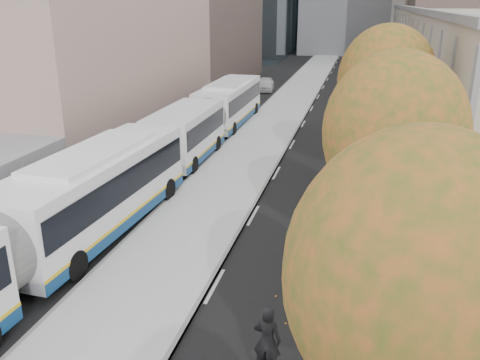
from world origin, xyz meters
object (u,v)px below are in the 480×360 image
(bus_far, at_px, (213,114))
(cyclist, at_px, (267,360))
(bus_shelter, at_px, (468,269))
(distant_car, at_px, (265,84))
(bus_near, at_px, (25,236))

(bus_far, distance_m, cyclist, 24.17)
(bus_shelter, distance_m, distant_car, 41.34)
(bus_shelter, relative_size, distant_car, 1.08)
(bus_near, xyz_separation_m, cyclist, (8.50, -2.92, -0.90))
(bus_near, relative_size, bus_far, 1.06)
(bus_far, height_order, cyclist, bus_far)
(bus_near, relative_size, cyclist, 8.37)
(bus_near, xyz_separation_m, distant_car, (0.28, 39.48, -1.07))
(bus_near, distance_m, distant_car, 39.50)
(bus_shelter, bearing_deg, distant_car, 108.37)
(bus_shelter, xyz_separation_m, bus_near, (-13.29, -0.27, -0.42))
(bus_far, relative_size, distant_car, 4.50)
(cyclist, bearing_deg, bus_shelter, 38.47)
(bus_shelter, distance_m, bus_near, 13.30)
(bus_shelter, relative_size, cyclist, 1.89)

